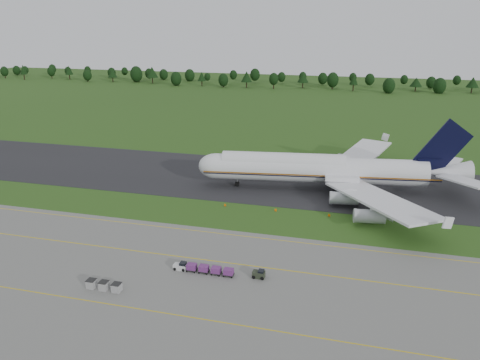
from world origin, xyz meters
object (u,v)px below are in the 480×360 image
(baggage_train, at_px, (202,269))
(uld_row, at_px, (104,286))
(utility_cart, at_px, (259,275))
(edge_markers, at_px, (276,210))
(aircraft, at_px, (324,169))

(baggage_train, xyz_separation_m, uld_row, (-14.43, -9.69, 0.01))
(baggage_train, bearing_deg, utility_cart, 4.43)
(uld_row, height_order, edge_markers, uld_row)
(baggage_train, xyz_separation_m, utility_cart, (10.34, 0.80, -0.15))
(baggage_train, bearing_deg, edge_markers, 76.47)
(baggage_train, height_order, edge_markers, baggage_train)
(edge_markers, bearing_deg, aircraft, 62.24)
(utility_cart, bearing_deg, uld_row, -157.05)
(aircraft, distance_m, baggage_train, 53.45)
(aircraft, bearing_deg, uld_row, -117.91)
(edge_markers, bearing_deg, utility_cart, -85.13)
(baggage_train, height_order, utility_cart, baggage_train)
(aircraft, distance_m, uld_row, 68.07)
(uld_row, distance_m, edge_markers, 47.13)
(utility_cart, bearing_deg, baggage_train, -175.57)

